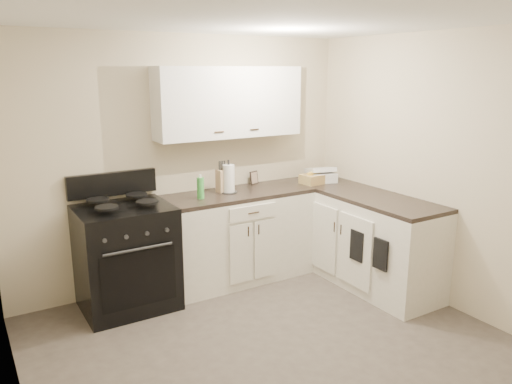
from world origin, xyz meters
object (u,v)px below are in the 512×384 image
knife_block (222,181)px  paper_towel (229,179)px  countertop_grill (321,177)px  stove (126,259)px  wicker_basket (315,179)px

knife_block → paper_towel: 0.07m
knife_block → countertop_grill: (1.18, -0.13, -0.06)m
knife_block → paper_towel: (0.05, -0.05, 0.03)m
stove → countertop_grill: countertop_grill is taller
stove → wicker_basket: 2.19m
paper_towel → countertop_grill: paper_towel is taller
stove → knife_block: knife_block is taller
paper_towel → wicker_basket: 1.03m
stove → countertop_grill: (2.24, -0.02, 0.53)m
stove → paper_towel: bearing=2.9°
stove → countertop_grill: 2.30m
paper_towel → wicker_basket: size_ratio=0.94×
knife_block → countertop_grill: size_ratio=0.82×
wicker_basket → countertop_grill: size_ratio=1.07×
countertop_grill → wicker_basket: bearing=-150.7°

